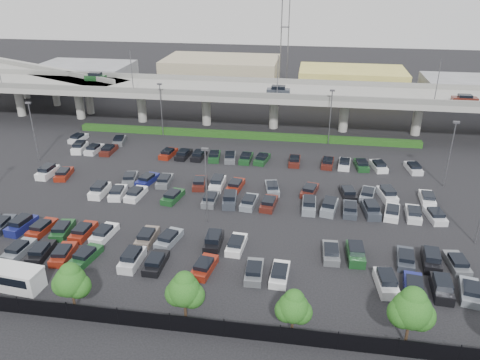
{
  "coord_description": "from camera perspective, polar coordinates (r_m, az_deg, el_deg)",
  "views": [
    {
      "loc": [
        12.4,
        -59.78,
        30.55
      ],
      "look_at": [
        2.86,
        1.29,
        2.0
      ],
      "focal_mm": 35.0,
      "sensor_mm": 36.0,
      "label": 1
    }
  ],
  "objects": [
    {
      "name": "ground",
      "position": [
        68.27,
        -2.54,
        -1.82
      ],
      "size": [
        280.0,
        280.0,
        0.0
      ],
      "primitive_type": "plane",
      "color": "black"
    },
    {
      "name": "overpass",
      "position": [
        95.59,
        1.02,
        10.51
      ],
      "size": [
        150.0,
        13.0,
        15.8
      ],
      "color": "gray",
      "rests_on": "ground"
    },
    {
      "name": "on_ramp",
      "position": [
        123.67,
        -23.29,
        11.79
      ],
      "size": [
        50.93,
        30.13,
        8.8
      ],
      "color": "gray",
      "rests_on": "ground"
    },
    {
      "name": "hedge",
      "position": [
        90.78,
        0.53,
        5.49
      ],
      "size": [
        66.0,
        1.6,
        1.1
      ],
      "primitive_type": "cube",
      "color": "#153B11",
      "rests_on": "ground"
    },
    {
      "name": "fence",
      "position": [
        45.21,
        -9.84,
        -16.63
      ],
      "size": [
        70.0,
        0.1,
        2.0
      ],
      "color": "black",
      "rests_on": "ground"
    },
    {
      "name": "tree_row",
      "position": [
        44.42,
        -8.54,
        -13.02
      ],
      "size": [
        65.07,
        3.66,
        5.94
      ],
      "color": "#332316",
      "rests_on": "ground"
    },
    {
      "name": "shuttle_bus",
      "position": [
        54.83,
        -26.41,
        -10.43
      ],
      "size": [
        7.57,
        3.23,
        2.36
      ],
      "color": "silver",
      "rests_on": "ground"
    },
    {
      "name": "parked_cars",
      "position": [
        64.73,
        -3.12,
        -2.81
      ],
      "size": [
        63.07,
        41.66,
        1.67
      ],
      "color": "black",
      "rests_on": "ground"
    },
    {
      "name": "light_poles",
      "position": [
        68.41,
        -5.71,
        3.85
      ],
      "size": [
        66.9,
        48.38,
        10.3
      ],
      "color": "#525258",
      "rests_on": "ground"
    },
    {
      "name": "distant_buildings",
      "position": [
        124.51,
        8.86,
        12.07
      ],
      "size": [
        138.0,
        24.0,
        9.0
      ],
      "color": "gray",
      "rests_on": "ground"
    },
    {
      "name": "comm_tower",
      "position": [
        134.87,
        5.53,
        18.33
      ],
      "size": [
        2.4,
        2.4,
        30.0
      ],
      "color": "#525258",
      "rests_on": "ground"
    }
  ]
}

